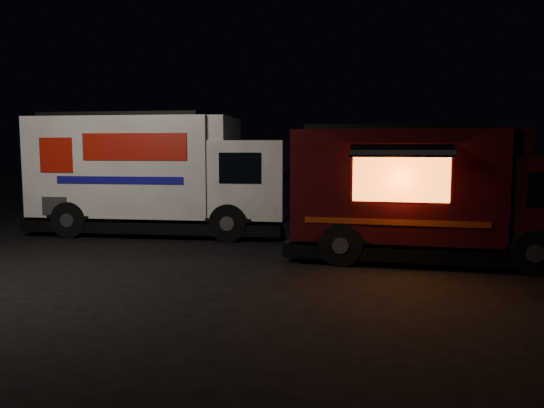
{
  "coord_description": "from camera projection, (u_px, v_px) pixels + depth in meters",
  "views": [
    {
      "loc": [
        6.74,
        -10.41,
        2.52
      ],
      "look_at": [
        2.27,
        2.0,
        1.13
      ],
      "focal_mm": 35.0,
      "sensor_mm": 36.0,
      "label": 1
    }
  ],
  "objects": [
    {
      "name": "white_truck",
      "position": [
        164.0,
        174.0,
        15.67
      ],
      "size": [
        8.17,
        4.19,
        3.53
      ],
      "primitive_type": null,
      "rotation": [
        0.0,
        0.0,
        0.2
      ],
      "color": "white",
      "rests_on": "ground"
    },
    {
      "name": "red_truck",
      "position": [
        435.0,
        193.0,
        11.85
      ],
      "size": [
        6.75,
        3.12,
        3.03
      ],
      "primitive_type": null,
      "rotation": [
        0.0,
        0.0,
        0.11
      ],
      "color": "#360910",
      "rests_on": "ground"
    },
    {
      "name": "ground",
      "position": [
        151.0,
        257.0,
        12.27
      ],
      "size": [
        80.0,
        80.0,
        0.0
      ],
      "primitive_type": "plane",
      "color": "black",
      "rests_on": "ground"
    }
  ]
}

